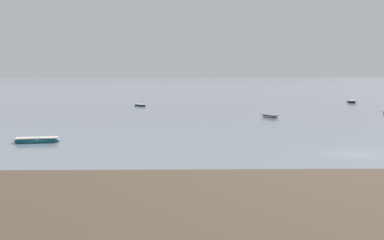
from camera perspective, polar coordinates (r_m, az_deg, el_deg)
ground_plane at (r=44.34m, az=16.37°, el=-3.43°), size 800.00×800.00×0.00m
rowboat_moored_0 at (r=51.44m, az=-15.66°, el=-2.04°), size 4.19×2.10×0.63m
rowboat_moored_1 at (r=112.55m, az=16.09°, el=1.81°), size 1.61×4.03×0.62m
rowboat_moored_2 at (r=75.73m, az=8.05°, el=0.36°), size 2.33×3.44×0.52m
rowboat_moored_5 at (r=98.71m, az=-5.37°, el=1.52°), size 2.80×3.13×0.50m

